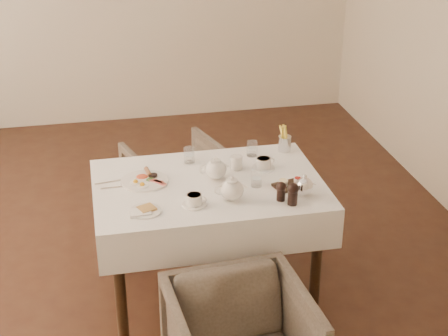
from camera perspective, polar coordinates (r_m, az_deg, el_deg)
name	(u,v)px	position (r m, az deg, el deg)	size (l,w,h in m)	color
table	(209,202)	(3.89, -1.29, -2.80)	(1.28, 0.88, 0.75)	black
armchair_far	(177,184)	(4.84, -3.90, -1.34)	(0.62, 0.64, 0.58)	#463D33
breakfast_plate	(145,180)	(3.87, -6.60, -1.00)	(0.27, 0.27, 0.03)	white
side_plate	(144,211)	(3.56, -6.66, -3.57)	(0.17, 0.17, 0.02)	white
teapot_centre	(216,168)	(3.85, -0.70, 0.01)	(0.17, 0.13, 0.14)	white
teapot_front	(232,188)	(3.63, 0.66, -1.70)	(0.17, 0.13, 0.14)	white
creamer	(236,162)	(3.97, 1.03, 0.46)	(0.07, 0.07, 0.08)	white
teacup_near	(194,200)	(3.60, -2.49, -2.70)	(0.13, 0.13, 0.06)	white
teacup_far	(263,164)	(3.99, 3.30, 0.35)	(0.13, 0.13, 0.07)	white
glass_left	(189,155)	(4.06, -2.91, 1.08)	(0.06, 0.06, 0.09)	silver
glass_mid	(256,179)	(3.79, 2.71, -0.91)	(0.06, 0.06, 0.09)	silver
glass_right	(252,149)	(4.14, 2.36, 1.63)	(0.07, 0.07, 0.09)	silver
condiment_board	(289,184)	(3.80, 5.45, -1.37)	(0.19, 0.15, 0.04)	black
pepper_mill_left	(281,191)	(3.64, 4.76, -1.93)	(0.05, 0.05, 0.11)	black
pepper_mill_right	(293,194)	(3.60, 5.74, -2.15)	(0.06, 0.06, 0.12)	black
silver_pot	(304,185)	(3.70, 6.70, -1.41)	(0.12, 0.09, 0.12)	white
fries_cup	(285,139)	(4.21, 5.08, 2.38)	(0.08, 0.08, 0.17)	silver
cutlery_fork	(111,182)	(3.89, -9.34, -1.14)	(0.01, 0.19, 0.00)	silver
cutlery_knife	(118,187)	(3.83, -8.82, -1.59)	(0.01, 0.19, 0.00)	silver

